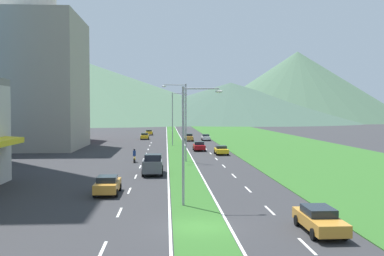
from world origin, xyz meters
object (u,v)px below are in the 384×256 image
(car_0, at_px, (199,146))
(car_3, at_px, (108,185))
(street_lamp_far, at_px, (174,116))
(car_1, at_px, (145,136))
(street_lamp_near, at_px, (188,137))
(street_lamp_mid, at_px, (183,117))
(car_8, at_px, (221,150))
(car_2, at_px, (189,137))
(pickup_truck_0, at_px, (153,165))
(motorcycle_rider, at_px, (134,157))
(car_7, at_px, (319,219))
(car_5, at_px, (206,137))
(car_4, at_px, (149,132))

(car_0, distance_m, car_3, 40.02)
(street_lamp_far, distance_m, car_1, 21.10)
(car_1, relative_size, car_3, 1.05)
(street_lamp_near, distance_m, car_3, 9.04)
(car_0, bearing_deg, car_3, -15.03)
(street_lamp_mid, xyz_separation_m, car_8, (6.23, 9.45, -5.20))
(street_lamp_far, xyz_separation_m, car_2, (3.58, 13.14, -5.02))
(street_lamp_mid, relative_size, pickup_truck_0, 1.91)
(motorcycle_rider, bearing_deg, street_lamp_far, -11.79)
(car_1, xyz_separation_m, car_7, (13.58, -81.21, -0.03))
(motorcycle_rider, bearing_deg, car_5, -17.48)
(street_lamp_near, distance_m, pickup_truck_0, 17.03)
(street_lamp_near, relative_size, street_lamp_mid, 0.82)
(car_1, xyz_separation_m, car_3, (0.23, -69.00, 0.01))
(street_lamp_near, height_order, car_7, street_lamp_near)
(car_7, relative_size, motorcycle_rider, 2.39)
(street_lamp_mid, bearing_deg, car_7, -79.71)
(car_3, height_order, car_5, car_3)
(street_lamp_far, height_order, car_0, street_lamp_far)
(car_0, relative_size, pickup_truck_0, 0.85)
(car_2, bearing_deg, street_lamp_near, -3.02)
(car_0, distance_m, car_4, 49.85)
(car_5, bearing_deg, motorcycle_rider, -17.48)
(car_8, bearing_deg, street_lamp_near, -10.76)
(car_0, relative_size, car_4, 1.02)
(car_1, bearing_deg, car_2, -121.73)
(car_1, bearing_deg, street_lamp_mid, -171.10)
(street_lamp_near, xyz_separation_m, motorcycle_rider, (-5.71, 27.20, -4.20))
(car_4, distance_m, pickup_truck_0, 76.13)
(street_lamp_near, distance_m, motorcycle_rider, 28.11)
(car_8, distance_m, motorcycle_rider, 15.84)
(street_lamp_far, xyz_separation_m, pickup_truck_0, (-2.96, -38.22, -4.85))
(street_lamp_mid, distance_m, street_lamp_far, 27.28)
(street_lamp_far, relative_size, car_8, 2.44)
(street_lamp_far, xyz_separation_m, car_1, (-6.55, 19.40, -5.07))
(pickup_truck_0, bearing_deg, street_lamp_near, -169.66)
(car_2, bearing_deg, car_4, -158.37)
(car_7, bearing_deg, car_5, 179.67)
(street_lamp_near, relative_size, car_1, 1.83)
(car_2, distance_m, car_7, 75.02)
(street_lamp_far, distance_m, car_8, 19.81)
(car_7, xyz_separation_m, motorcycle_rider, (-12.73, 34.49, 0.01))
(car_4, bearing_deg, car_1, 178.93)
(car_3, distance_m, pickup_truck_0, 11.86)
(car_1, distance_m, motorcycle_rider, 46.73)
(car_2, xyz_separation_m, car_5, (3.88, 1.34, -0.09))
(street_lamp_near, height_order, car_1, street_lamp_near)
(car_1, bearing_deg, street_lamp_far, -161.34)
(car_8, bearing_deg, car_7, 0.06)
(street_lamp_far, relative_size, car_2, 2.42)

